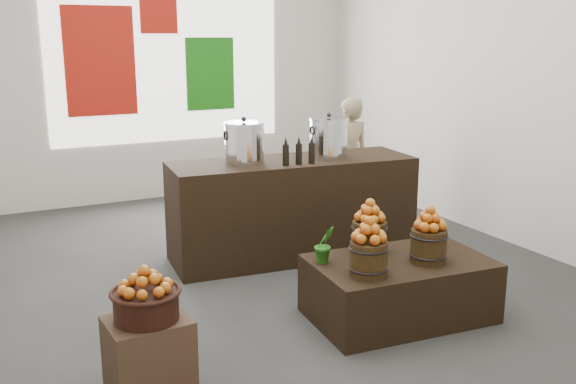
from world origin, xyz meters
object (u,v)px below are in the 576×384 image
display_table (399,288)px  counter (292,208)px  crate (149,356)px  wicker_basket (146,306)px  stock_pot_left (244,144)px  shopper (349,158)px  stock_pot_center (328,139)px

display_table → counter: (-0.08, 1.72, 0.26)m
crate → wicker_basket: bearing=0.0°
crate → display_table: 2.11m
wicker_basket → stock_pot_left: bearing=52.7°
wicker_basket → shopper: 4.37m
display_table → stock_pot_center: stock_pot_center is taller
crate → wicker_basket: (0.00, 0.00, 0.34)m
counter → stock_pot_left: (-0.50, 0.05, 0.70)m
stock_pot_center → shopper: bearing=48.6°
crate → shopper: (3.28, 2.89, 0.50)m
crate → counter: 2.80m
display_table → wicker_basket: bearing=-169.6°
wicker_basket → stock_pot_center: (2.41, 1.90, 0.61)m
stock_pot_left → shopper: size_ratio=0.25×
counter → crate: bearing=-130.7°
counter → stock_pot_left: bearing=180.0°
counter → wicker_basket: bearing=-130.7°
shopper → wicker_basket: bearing=42.8°
stock_pot_center → shopper: shopper is taller
display_table → shopper: bearing=70.8°
crate → shopper: shopper is taller
wicker_basket → counter: 2.79m
wicker_basket → shopper: bearing=41.4°
crate → counter: size_ratio=0.20×
stock_pot_left → shopper: (1.77, 0.90, -0.45)m
counter → shopper: (1.26, 0.95, 0.25)m
display_table → stock_pot_center: size_ratio=3.69×
wicker_basket → counter: size_ratio=0.16×
wicker_basket → display_table: bearing=5.8°
display_table → stock_pot_left: (-0.59, 1.77, 0.96)m
display_table → shopper: 2.97m
stock_pot_left → wicker_basket: bearing=-127.3°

